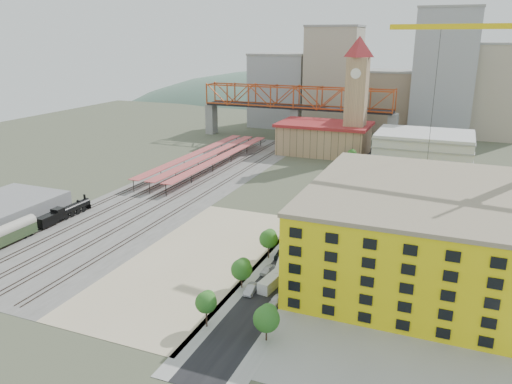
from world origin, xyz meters
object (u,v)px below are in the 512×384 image
at_px(construction_building, 420,231).
at_px(locomotive, 66,212).
at_px(car_0, 268,270).
at_px(site_trailer_c, 309,235).
at_px(site_trailer_a, 273,281).
at_px(coach, 6,234).
at_px(site_trailer_d, 317,224).
at_px(clock_tower, 357,87).
at_px(site_trailer_b, 282,269).

distance_m(construction_building, locomotive, 92.33).
bearing_deg(car_0, site_trailer_c, 89.27).
xyz_separation_m(construction_building, site_trailer_a, (-26.00, -17.09, -8.21)).
bearing_deg(coach, site_trailer_a, 4.11).
bearing_deg(site_trailer_d, locomotive, -157.72).
bearing_deg(car_0, construction_building, 30.20).
height_order(construction_building, coach, construction_building).
xyz_separation_m(site_trailer_a, site_trailer_d, (0.00, 33.34, 0.11)).
bearing_deg(site_trailer_c, clock_tower, 101.92).
height_order(clock_tower, site_trailer_d, clock_tower).
bearing_deg(site_trailer_c, construction_building, -11.41).
xyz_separation_m(construction_building, site_trailer_b, (-26.00, -11.39, -8.15)).
xyz_separation_m(clock_tower, site_trailer_a, (8.00, -117.09, -27.49)).
xyz_separation_m(clock_tower, car_0, (5.00, -112.13, -27.93)).
relative_size(coach, site_trailer_d, 1.73).
height_order(locomotive, site_trailer_a, locomotive).
xyz_separation_m(coach, site_trailer_d, (66.00, 38.08, -1.46)).
distance_m(clock_tower, locomotive, 120.23).
relative_size(locomotive, site_trailer_a, 2.28).
bearing_deg(construction_building, locomotive, -178.85).
bearing_deg(site_trailer_d, site_trailer_c, -83.05).
xyz_separation_m(site_trailer_b, car_0, (-3.00, -0.75, -0.48)).
relative_size(clock_tower, car_0, 11.49).
bearing_deg(site_trailer_c, site_trailer_a, -83.08).
distance_m(construction_building, site_trailer_b, 29.53).
height_order(construction_building, site_trailer_b, construction_building).
bearing_deg(site_trailer_b, site_trailer_d, 78.77).
height_order(site_trailer_a, site_trailer_c, site_trailer_c).
xyz_separation_m(site_trailer_d, car_0, (-3.00, -28.38, -0.55)).
height_order(clock_tower, car_0, clock_tower).
bearing_deg(coach, locomotive, 90.00).
bearing_deg(locomotive, clock_tower, 60.34).
relative_size(locomotive, site_trailer_b, 2.18).
height_order(locomotive, site_trailer_d, locomotive).
height_order(coach, car_0, coach).
height_order(site_trailer_a, car_0, site_trailer_a).
bearing_deg(construction_building, car_0, -157.29).
relative_size(clock_tower, site_trailer_b, 5.67).
relative_size(locomotive, coach, 1.20).
bearing_deg(site_trailer_b, car_0, -177.22).
xyz_separation_m(site_trailer_c, car_0, (-3.00, -20.75, -0.45)).
bearing_deg(clock_tower, site_trailer_c, -85.00).
bearing_deg(site_trailer_c, site_trailer_b, -83.08).
bearing_deg(clock_tower, coach, -115.46).
bearing_deg(site_trailer_b, locomotive, 160.54).
distance_m(locomotive, car_0, 63.84).
bearing_deg(coach, car_0, 8.76).
bearing_deg(car_0, site_trailer_b, 21.51).
height_order(clock_tower, coach, clock_tower).
xyz_separation_m(construction_building, car_0, (-29.00, -12.13, -8.64)).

